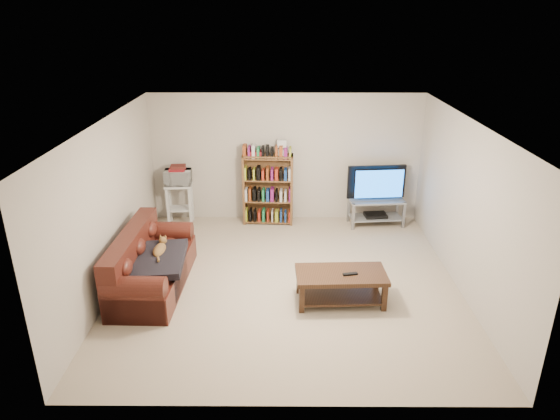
{
  "coord_description": "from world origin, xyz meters",
  "views": [
    {
      "loc": [
        -0.06,
        -6.48,
        3.78
      ],
      "look_at": [
        -0.1,
        0.4,
        1.0
      ],
      "focal_mm": 32.0,
      "sensor_mm": 36.0,
      "label": 1
    }
  ],
  "objects_px": {
    "coffee_table": "(341,281)",
    "bookshelf": "(268,188)",
    "tv_stand": "(376,208)",
    "sofa": "(148,268)"
  },
  "relations": [
    {
      "from": "tv_stand",
      "to": "bookshelf",
      "type": "height_order",
      "value": "bookshelf"
    },
    {
      "from": "sofa",
      "to": "bookshelf",
      "type": "distance_m",
      "value": 2.92
    },
    {
      "from": "sofa",
      "to": "coffee_table",
      "type": "height_order",
      "value": "sofa"
    },
    {
      "from": "tv_stand",
      "to": "bookshelf",
      "type": "xyz_separation_m",
      "value": [
        -2.02,
        0.08,
        0.35
      ]
    },
    {
      "from": "sofa",
      "to": "coffee_table",
      "type": "distance_m",
      "value": 2.77
    },
    {
      "from": "bookshelf",
      "to": "coffee_table",
      "type": "bearing_deg",
      "value": -66.16
    },
    {
      "from": "tv_stand",
      "to": "bookshelf",
      "type": "relative_size",
      "value": 0.78
    },
    {
      "from": "coffee_table",
      "to": "bookshelf",
      "type": "bearing_deg",
      "value": 109.0
    },
    {
      "from": "sofa",
      "to": "bookshelf",
      "type": "height_order",
      "value": "bookshelf"
    },
    {
      "from": "tv_stand",
      "to": "sofa",
      "type": "bearing_deg",
      "value": -153.56
    }
  ]
}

